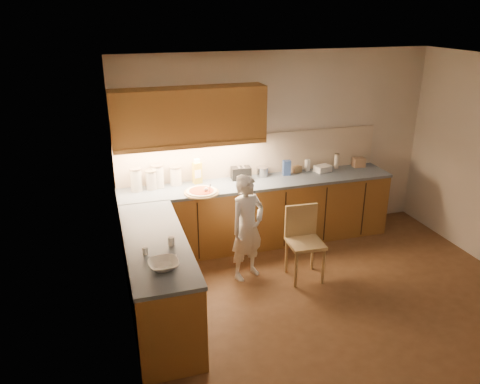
{
  "coord_description": "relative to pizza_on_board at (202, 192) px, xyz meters",
  "views": [
    {
      "loc": [
        -2.37,
        -3.91,
        3.11
      ],
      "look_at": [
        -0.8,
        1.2,
        1.0
      ],
      "focal_mm": 35.0,
      "sensor_mm": 36.0,
      "label": 1
    }
  ],
  "objects": [
    {
      "name": "room",
      "position": [
        1.22,
        -1.49,
        0.74
      ],
      "size": [
        4.54,
        4.5,
        2.62
      ],
      "color": "#51331C",
      "rests_on": "ground"
    },
    {
      "name": "l_counter",
      "position": [
        0.3,
        -0.25,
        -0.48
      ],
      "size": [
        3.77,
        2.62,
        0.92
      ],
      "color": "brown",
      "rests_on": "ground"
    },
    {
      "name": "backsplash",
      "position": [
        0.84,
        0.49,
        0.27
      ],
      "size": [
        3.75,
        0.02,
        0.58
      ],
      "primitive_type": "cube",
      "color": "beige",
      "rests_on": "l_counter"
    },
    {
      "name": "upper_cabinets",
      "position": [
        -0.06,
        0.33,
        0.91
      ],
      "size": [
        1.95,
        0.36,
        0.73
      ],
      "color": "brown",
      "rests_on": "ground"
    },
    {
      "name": "pizza_on_board",
      "position": [
        0.0,
        0.0,
        0.0
      ],
      "size": [
        0.44,
        0.44,
        0.18
      ],
      "rotation": [
        0.0,
        0.0,
        0.32
      ],
      "color": "tan",
      "rests_on": "l_counter"
    },
    {
      "name": "child",
      "position": [
        0.41,
        -0.61,
        -0.28
      ],
      "size": [
        0.57,
        0.48,
        1.32
      ],
      "primitive_type": "imported",
      "rotation": [
        0.0,
        0.0,
        0.41
      ],
      "color": "white",
      "rests_on": "ground"
    },
    {
      "name": "wooden_chair",
      "position": [
        1.07,
        -0.79,
        -0.42
      ],
      "size": [
        0.43,
        0.43,
        0.9
      ],
      "rotation": [
        0.0,
        0.0,
        -0.06
      ],
      "color": "tan",
      "rests_on": "ground"
    },
    {
      "name": "mixing_bowl",
      "position": [
        -0.73,
        -1.69,
        0.01
      ],
      "size": [
        0.29,
        0.29,
        0.07
      ],
      "primitive_type": "imported",
      "rotation": [
        0.0,
        0.0,
        0.06
      ],
      "color": "white",
      "rests_on": "l_counter"
    },
    {
      "name": "canister_a",
      "position": [
        -0.77,
        0.33,
        0.13
      ],
      "size": [
        0.15,
        0.15,
        0.31
      ],
      "rotation": [
        0.0,
        0.0,
        -0.31
      ],
      "color": "beige",
      "rests_on": "l_counter"
    },
    {
      "name": "canister_b",
      "position": [
        -0.58,
        0.34,
        0.11
      ],
      "size": [
        0.15,
        0.15,
        0.26
      ],
      "rotation": [
        0.0,
        0.0,
        0.05
      ],
      "color": "beige",
      "rests_on": "l_counter"
    },
    {
      "name": "canister_c",
      "position": [
        -0.49,
        0.38,
        0.14
      ],
      "size": [
        0.16,
        0.16,
        0.31
      ],
      "rotation": [
        0.0,
        0.0,
        0.08
      ],
      "color": "white",
      "rests_on": "l_counter"
    },
    {
      "name": "canister_d",
      "position": [
        -0.26,
        0.4,
        0.11
      ],
      "size": [
        0.16,
        0.16,
        0.26
      ],
      "rotation": [
        0.0,
        0.0,
        -0.2
      ],
      "color": "white",
      "rests_on": "l_counter"
    },
    {
      "name": "oil_jug",
      "position": [
        0.03,
        0.38,
        0.13
      ],
      "size": [
        0.13,
        0.11,
        0.34
      ],
      "rotation": [
        0.0,
        0.0,
        0.23
      ],
      "color": "gold",
      "rests_on": "l_counter"
    },
    {
      "name": "toaster",
      "position": [
        0.63,
        0.36,
        0.07
      ],
      "size": [
        0.28,
        0.17,
        0.17
      ],
      "rotation": [
        0.0,
        0.0,
        -0.08
      ],
      "color": "black",
      "rests_on": "l_counter"
    },
    {
      "name": "steel_pot",
      "position": [
        0.95,
        0.39,
        0.05
      ],
      "size": [
        0.17,
        0.17,
        0.13
      ],
      "color": "#ABAAAF",
      "rests_on": "l_counter"
    },
    {
      "name": "blue_box",
      "position": [
        1.29,
        0.33,
        0.09
      ],
      "size": [
        0.11,
        0.09,
        0.21
      ],
      "primitive_type": "cube",
      "rotation": [
        0.0,
        0.0,
        -0.12
      ],
      "color": "#304C90",
      "rests_on": "l_counter"
    },
    {
      "name": "card_box_a",
      "position": [
        1.48,
        0.4,
        0.03
      ],
      "size": [
        0.15,
        0.12,
        0.09
      ],
      "primitive_type": "cube",
      "rotation": [
        0.0,
        0.0,
        0.31
      ],
      "color": "#A18156",
      "rests_on": "l_counter"
    },
    {
      "name": "white_bottle",
      "position": [
        1.65,
        0.41,
        0.06
      ],
      "size": [
        0.07,
        0.07,
        0.17
      ],
      "primitive_type": "cube",
      "rotation": [
        0.0,
        0.0,
        0.29
      ],
      "color": "silver",
      "rests_on": "l_counter"
    },
    {
      "name": "flat_pack",
      "position": [
        1.85,
        0.32,
        0.02
      ],
      "size": [
        0.25,
        0.2,
        0.09
      ],
      "primitive_type": "cube",
      "rotation": [
        0.0,
        0.0,
        0.24
      ],
      "color": "white",
      "rests_on": "l_counter"
    },
    {
      "name": "tall_jar",
      "position": [
        2.1,
        0.39,
        0.09
      ],
      "size": [
        0.07,
        0.07,
        0.22
      ],
      "rotation": [
        0.0,
        0.0,
        -0.09
      ],
      "color": "white",
      "rests_on": "l_counter"
    },
    {
      "name": "card_box_b",
      "position": [
        2.45,
        0.36,
        0.05
      ],
      "size": [
        0.18,
        0.15,
        0.13
      ],
      "primitive_type": "cube",
      "rotation": [
        0.0,
        0.0,
        -0.1
      ],
      "color": "tan",
      "rests_on": "l_counter"
    },
    {
      "name": "dough_cloth",
      "position": [
        -0.71,
        -1.59,
        -0.01
      ],
      "size": [
        0.26,
        0.21,
        0.02
      ],
      "primitive_type": "cube",
      "rotation": [
        0.0,
        0.0,
        -0.08
      ],
      "color": "white",
      "rests_on": "l_counter"
    },
    {
      "name": "spice_jar_a",
      "position": [
        -0.86,
        -1.37,
        0.02
      ],
      "size": [
        0.06,
        0.06,
        0.07
      ],
      "primitive_type": "cylinder",
      "rotation": [
        0.0,
        0.0,
        -0.18
      ],
      "color": "white",
      "rests_on": "l_counter"
    },
    {
      "name": "spice_jar_b",
      "position": [
        -0.59,
        -1.27,
        0.02
      ],
      "size": [
        0.08,
        0.08,
        0.09
      ],
      "primitive_type": "cylinder",
      "rotation": [
        0.0,
        0.0,
        -0.35
      ],
      "color": "silver",
      "rests_on": "l_counter"
    }
  ]
}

